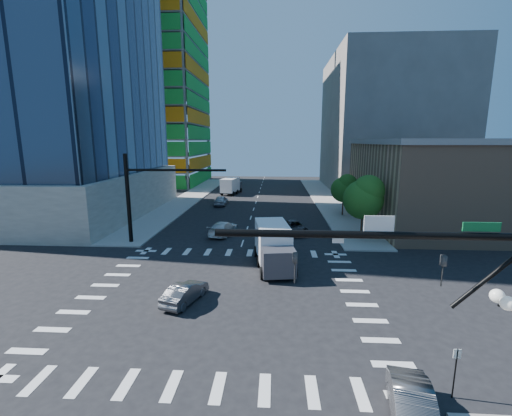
{
  "coord_description": "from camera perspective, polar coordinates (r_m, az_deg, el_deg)",
  "views": [
    {
      "loc": [
        3.37,
        -21.73,
        10.35
      ],
      "look_at": [
        1.64,
        8.0,
        4.52
      ],
      "focal_mm": 24.0,
      "sensor_mm": 36.0,
      "label": 1
    }
  ],
  "objects": [
    {
      "name": "ground",
      "position": [
        24.31,
        -5.12,
        -14.17
      ],
      "size": [
        160.0,
        160.0,
        0.0
      ],
      "primitive_type": "plane",
      "color": "black",
      "rests_on": "ground"
    },
    {
      "name": "bg_building_ne",
      "position": [
        80.37,
        20.98,
        12.98
      ],
      "size": [
        24.0,
        30.0,
        28.0
      ],
      "primitive_type": "cube",
      "color": "#67615D",
      "rests_on": "ground"
    },
    {
      "name": "sidewalk_ne",
      "position": [
        63.24,
        11.58,
        1.51
      ],
      "size": [
        5.0,
        60.0,
        0.15
      ],
      "primitive_type": "cube",
      "color": "gray",
      "rests_on": "ground"
    },
    {
      "name": "car_nb_far",
      "position": [
        39.42,
        6.3,
        -3.17
      ],
      "size": [
        3.42,
        5.38,
        1.38
      ],
      "primitive_type": "imported",
      "rotation": [
        0.0,
        0.0,
        0.24
      ],
      "color": "black",
      "rests_on": "ground"
    },
    {
      "name": "road_markings",
      "position": [
        24.31,
        -5.12,
        -14.16
      ],
      "size": [
        20.0,
        20.0,
        0.01
      ],
      "primitive_type": "cube",
      "color": "silver",
      "rests_on": "ground"
    },
    {
      "name": "car_sb_mid",
      "position": [
        56.36,
        -5.84,
        1.25
      ],
      "size": [
        1.92,
        4.64,
        1.57
      ],
      "primitive_type": "imported",
      "rotation": [
        0.0,
        0.0,
        3.13
      ],
      "color": "#AFB0B7",
      "rests_on": "ground"
    },
    {
      "name": "construction_building",
      "position": [
        90.28,
        -17.73,
        19.68
      ],
      "size": [
        25.16,
        34.5,
        70.6
      ],
      "color": "gray",
      "rests_on": "ground"
    },
    {
      "name": "commercial_building",
      "position": [
        49.05,
        29.54,
        3.75
      ],
      "size": [
        20.5,
        22.5,
        10.6
      ],
      "color": "tan",
      "rests_on": "ground"
    },
    {
      "name": "box_truck_near",
      "position": [
        28.56,
        3.03,
        -6.94
      ],
      "size": [
        3.69,
        6.88,
        3.44
      ],
      "rotation": [
        0.0,
        0.0,
        0.14
      ],
      "color": "black",
      "rests_on": "ground"
    },
    {
      "name": "signal_mast_se",
      "position": [
        13.62,
        36.29,
        -14.29
      ],
      "size": [
        10.51,
        2.48,
        9.0
      ],
      "color": "black",
      "rests_on": "sidewalk_se"
    },
    {
      "name": "car_nb_right",
      "position": [
        15.65,
        24.73,
        -28.18
      ],
      "size": [
        2.21,
        4.38,
        1.38
      ],
      "primitive_type": "imported",
      "rotation": [
        0.0,
        0.0,
        -0.19
      ],
      "color": "#4D4E52",
      "rests_on": "ground"
    },
    {
      "name": "car_sb_near",
      "position": [
        38.62,
        -5.48,
        -3.37
      ],
      "size": [
        3.23,
        5.5,
        1.5
      ],
      "primitive_type": "imported",
      "rotation": [
        0.0,
        0.0,
        2.91
      ],
      "color": "silver",
      "rests_on": "ground"
    },
    {
      "name": "box_truck_far",
      "position": [
        68.39,
        -4.06,
        3.55
      ],
      "size": [
        3.79,
        6.5,
        3.2
      ],
      "rotation": [
        0.0,
        0.0,
        2.94
      ],
      "color": "black",
      "rests_on": "ground"
    },
    {
      "name": "tree_north",
      "position": [
        49.0,
        14.57,
        3.27
      ],
      "size": [
        3.54,
        3.52,
        5.78
      ],
      "color": "#382316",
      "rests_on": "sidewalk_ne"
    },
    {
      "name": "sidewalk_nw",
      "position": [
        64.56,
        -10.96,
        1.72
      ],
      "size": [
        5.0,
        60.0,
        0.15
      ],
      "primitive_type": "cube",
      "color": "gray",
      "rests_on": "ground"
    },
    {
      "name": "signal_mast_nw",
      "position": [
        36.15,
        -18.44,
        2.79
      ],
      "size": [
        10.2,
        0.4,
        9.0
      ],
      "color": "black",
      "rests_on": "sidewalk_nw"
    },
    {
      "name": "no_parking_sign",
      "position": [
        17.22,
        30.31,
        -21.98
      ],
      "size": [
        0.3,
        0.06,
        2.2
      ],
      "color": "black",
      "rests_on": "ground"
    },
    {
      "name": "car_sb_cross",
      "position": [
        23.43,
        -11.74,
        -13.63
      ],
      "size": [
        2.52,
        4.17,
        1.3
      ],
      "primitive_type": "imported",
      "rotation": [
        0.0,
        0.0,
        2.83
      ],
      "color": "#4A4B4F",
      "rests_on": "ground"
    },
    {
      "name": "tree_south",
      "position": [
        37.25,
        17.68,
        1.81
      ],
      "size": [
        4.16,
        4.16,
        6.82
      ],
      "color": "#382316",
      "rests_on": "sidewalk_ne"
    }
  ]
}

